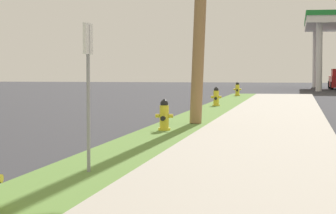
{
  "coord_description": "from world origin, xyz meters",
  "views": [
    {
      "loc": [
        3.73,
        -2.06,
        1.6
      ],
      "look_at": [
        0.56,
        15.46,
        0.63
      ],
      "focal_mm": 76.29,
      "sensor_mm": 36.0,
      "label": 1
    }
  ],
  "objects_px": {
    "fire_hydrant_third": "(216,98)",
    "street_sign_post": "(88,66)",
    "fire_hydrant_fourth": "(237,90)",
    "fire_hydrant_second": "(164,117)"
  },
  "relations": [
    {
      "from": "fire_hydrant_third",
      "to": "fire_hydrant_fourth",
      "type": "bearing_deg",
      "value": 90.21
    },
    {
      "from": "fire_hydrant_fourth",
      "to": "street_sign_post",
      "type": "height_order",
      "value": "street_sign_post"
    },
    {
      "from": "fire_hydrant_third",
      "to": "street_sign_post",
      "type": "distance_m",
      "value": 18.41
    },
    {
      "from": "fire_hydrant_third",
      "to": "street_sign_post",
      "type": "bearing_deg",
      "value": -89.29
    },
    {
      "from": "fire_hydrant_third",
      "to": "fire_hydrant_fourth",
      "type": "distance_m",
      "value": 10.71
    },
    {
      "from": "fire_hydrant_second",
      "to": "fire_hydrant_third",
      "type": "distance_m",
      "value": 11.47
    },
    {
      "from": "fire_hydrant_third",
      "to": "fire_hydrant_fourth",
      "type": "relative_size",
      "value": 1.0
    },
    {
      "from": "street_sign_post",
      "to": "fire_hydrant_fourth",
      "type": "bearing_deg",
      "value": 90.53
    },
    {
      "from": "fire_hydrant_second",
      "to": "street_sign_post",
      "type": "xyz_separation_m",
      "value": [
        0.19,
        -6.91,
        1.19
      ]
    },
    {
      "from": "fire_hydrant_third",
      "to": "fire_hydrant_second",
      "type": "bearing_deg",
      "value": -89.8
    }
  ]
}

